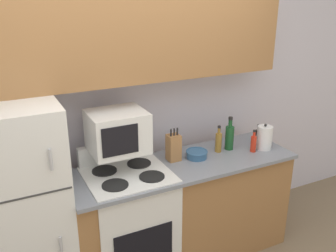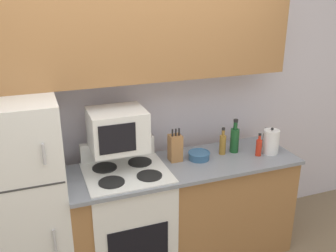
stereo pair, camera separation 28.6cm
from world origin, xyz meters
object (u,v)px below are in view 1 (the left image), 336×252
(microwave, at_px, (117,131))
(bottle_soy_sauce, at_px, (258,136))
(kettle, at_px, (264,138))
(knife_block, at_px, (174,147))
(bottle_wine_green, at_px, (229,137))
(bottle_hot_sauce, at_px, (253,143))
(refrigerator, at_px, (18,211))
(bottle_vinegar, at_px, (218,142))
(bowl, at_px, (197,154))
(stove, at_px, (130,224))

(microwave, relative_size, bottle_soy_sauce, 2.35)
(microwave, relative_size, kettle, 1.80)
(knife_block, bearing_deg, microwave, 178.30)
(knife_block, relative_size, bottle_wine_green, 0.94)
(bottle_soy_sauce, xyz_separation_m, kettle, (-0.04, -0.13, 0.04))
(bottle_soy_sauce, relative_size, bottle_hot_sauce, 0.90)
(bottle_wine_green, bearing_deg, microwave, 178.06)
(bottle_wine_green, xyz_separation_m, kettle, (0.28, -0.13, -0.01))
(refrigerator, distance_m, kettle, 2.08)
(kettle, bearing_deg, knife_block, 169.49)
(refrigerator, relative_size, bottle_vinegar, 6.63)
(microwave, xyz_separation_m, bowl, (0.67, -0.06, -0.30))
(refrigerator, xyz_separation_m, kettle, (2.06, -0.15, 0.24))
(stove, height_order, bottle_vinegar, bottle_vinegar)
(bottle_soy_sauce, bearing_deg, refrigerator, 179.25)
(stove, xyz_separation_m, kettle, (1.26, -0.07, 0.55))
(microwave, bearing_deg, kettle, -7.34)
(microwave, height_order, bottle_vinegar, microwave)
(refrigerator, relative_size, bottle_hot_sauce, 7.96)
(bottle_vinegar, relative_size, bottle_hot_sauce, 1.20)
(bottle_vinegar, relative_size, bottle_wine_green, 0.80)
(stove, relative_size, bottle_vinegar, 4.57)
(microwave, relative_size, bottle_wine_green, 1.41)
(refrigerator, xyz_separation_m, microwave, (0.77, 0.01, 0.46))
(bottle_vinegar, bearing_deg, bottle_soy_sauce, -0.11)
(microwave, xyz_separation_m, knife_block, (0.47, -0.01, -0.22))
(knife_block, bearing_deg, bowl, -14.27)
(bowl, xyz_separation_m, kettle, (0.63, -0.10, 0.07))
(stove, bearing_deg, refrigerator, 174.14)
(refrigerator, height_order, bottle_vinegar, refrigerator)
(bowl, distance_m, bottle_soy_sauce, 0.67)
(knife_block, xyz_separation_m, bottle_hot_sauce, (0.70, -0.16, -0.03))
(refrigerator, relative_size, bottle_soy_sauce, 8.84)
(stove, relative_size, bowl, 5.93)
(knife_block, relative_size, bottle_soy_sauce, 1.57)
(refrigerator, bearing_deg, bottle_wine_green, -0.70)
(microwave, relative_size, knife_block, 1.50)
(microwave, xyz_separation_m, bottle_wine_green, (1.02, -0.03, -0.21))
(stove, distance_m, bottle_soy_sauce, 1.40)
(knife_block, bearing_deg, bottle_wine_green, -2.14)
(bottle_hot_sauce, bearing_deg, knife_block, 167.14)
(stove, distance_m, knife_block, 0.71)
(knife_block, bearing_deg, refrigerator, 179.93)
(stove, height_order, bottle_hot_sauce, bottle_hot_sauce)
(kettle, bearing_deg, microwave, 172.66)
(bottle_vinegar, height_order, kettle, bottle_vinegar)
(knife_block, distance_m, bottle_wine_green, 0.54)
(bottle_hot_sauce, xyz_separation_m, kettle, (0.12, 0.01, 0.03))
(refrigerator, xyz_separation_m, bottle_vinegar, (1.67, -0.03, 0.23))
(microwave, bearing_deg, bottle_hot_sauce, -8.44)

